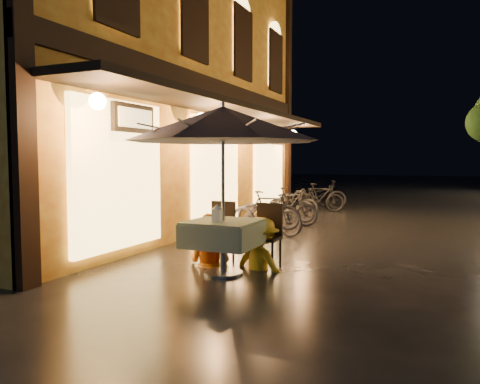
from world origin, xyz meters
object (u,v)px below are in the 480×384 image
at_px(table_lantern, 217,212).
at_px(person_orange, 210,215).
at_px(cafe_table, 223,234).
at_px(bicycle_0, 266,214).
at_px(patio_umbrella, 223,124).
at_px(person_yellow, 261,219).

distance_m(table_lantern, person_orange, 0.86).
bearing_deg(cafe_table, person_orange, 133.32).
height_order(cafe_table, bicycle_0, bicycle_0).
xyz_separation_m(cafe_table, patio_umbrella, (0.00, -0.00, 1.56)).
bearing_deg(patio_umbrella, person_orange, 133.32).
height_order(table_lantern, person_orange, person_orange).
xyz_separation_m(table_lantern, person_orange, (-0.48, 0.70, -0.13)).
bearing_deg(person_yellow, person_orange, 20.00).
relative_size(cafe_table, bicycle_0, 0.56).
xyz_separation_m(person_orange, bicycle_0, (-0.21, 3.05, -0.32)).
xyz_separation_m(cafe_table, person_orange, (-0.48, 0.51, 0.20)).
distance_m(table_lantern, person_yellow, 0.85).
distance_m(patio_umbrella, person_yellow, 1.54).
distance_m(patio_umbrella, person_orange, 1.53).
xyz_separation_m(patio_umbrella, table_lantern, (-0.00, -0.19, -1.23)).
height_order(patio_umbrella, person_orange, patio_umbrella).
bearing_deg(bicycle_0, cafe_table, -160.58).
bearing_deg(table_lantern, bicycle_0, 100.33).
distance_m(cafe_table, table_lantern, 0.38).
bearing_deg(person_yellow, table_lantern, 80.55).
xyz_separation_m(person_orange, person_yellow, (0.84, 0.06, -0.03)).
bearing_deg(cafe_table, table_lantern, -90.00).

